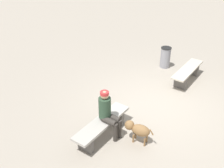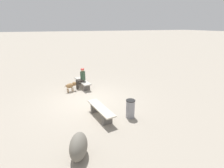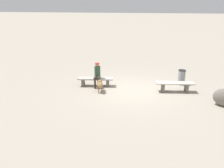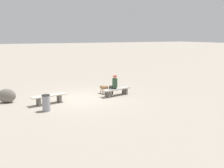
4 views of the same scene
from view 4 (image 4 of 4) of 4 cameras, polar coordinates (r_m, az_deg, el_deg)
The scene contains 7 objects.
ground at distance 13.72m, azimuth -6.83°, elevation -3.62°, with size 210.00×210.00×0.06m, color #9E9384.
bench_left at distance 12.93m, azimuth -14.73°, elevation -3.17°, with size 1.88×0.71×0.48m.
bench_right at distance 14.26m, azimuth 1.06°, elevation -1.55°, with size 1.86×0.71×0.44m.
seated_person at distance 14.17m, azimuth 0.47°, elevation 0.00°, with size 0.37×0.60×1.24m.
dog at distance 14.71m, azimuth -1.90°, elevation -0.91°, with size 0.42×0.71×0.54m.
trash_bin at distance 11.73m, azimuth -15.36°, elevation -4.38°, with size 0.39×0.39×0.79m.
boulder at distance 13.92m, azimuth -23.73°, elevation -2.57°, with size 0.94×0.51×0.76m, color #6B665B.
Camera 4 is at (-4.62, -12.43, 3.49)m, focal length 38.51 mm.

